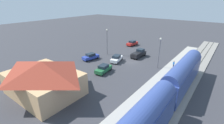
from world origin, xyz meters
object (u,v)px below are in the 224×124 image
sedan_white (117,58)px  sedan_red (132,43)px  pickup_black (139,54)px  light_pole_near_platform (160,49)px  sedan_blue (91,57)px  sedan_green (104,69)px  light_pole_lot_center (107,39)px  station_building (43,77)px  passenger_train (166,94)px  pedestrian_on_platform (174,64)px

sedan_white → sedan_red: (4.64, -16.05, 0.00)m
pickup_black → light_pole_near_platform: (-7.32, 4.31, 3.56)m
sedan_blue → sedan_green: same height
sedan_blue → sedan_red: size_ratio=1.02×
light_pole_near_platform → light_pole_lot_center: 15.85m
sedan_blue → sedan_green: size_ratio=1.02×
station_building → sedan_blue: bearing=-72.2°
sedan_green → passenger_train: bearing=162.2°
pedestrian_on_platform → sedan_red: (17.89, -12.07, -0.40)m
pedestrian_on_platform → sedan_white: (13.25, 3.98, -0.40)m
sedan_green → pickup_black: (-1.38, -13.70, 0.15)m
sedan_white → light_pole_lot_center: size_ratio=0.66×
sedan_white → station_building: bearing=87.0°
pickup_black → light_pole_near_platform: 9.22m
light_pole_lot_center → passenger_train: bearing=145.9°
passenger_train → sedan_red: size_ratio=7.19×
station_building → sedan_red: station_building is taller
station_building → sedan_white: station_building is taller
passenger_train → sedan_blue: bearing=-21.4°
sedan_white → light_pole_lot_center: light_pole_lot_center is taller
sedan_white → sedan_blue: same height
pedestrian_on_platform → sedan_green: bearing=43.2°
passenger_train → station_building: 19.53m
pedestrian_on_platform → pickup_black: 10.72m
sedan_white → sedan_red: same height
passenger_train → sedan_white: (16.98, -12.06, -1.98)m
sedan_white → light_pole_lot_center: bearing=-29.8°
pickup_black → light_pole_near_platform: bearing=149.5°
station_building → light_pole_near_platform: (-11.20, -21.94, 1.54)m
sedan_blue → light_pole_lot_center: bearing=-97.1°
station_building → sedan_green: station_building is taller
sedan_blue → sedan_green: bearing=152.2°
station_building → pedestrian_on_platform: 27.64m
sedan_red → pickup_black: 12.04m
passenger_train → station_building: bearing=22.8°
sedan_green → light_pole_near_platform: bearing=-132.8°
pedestrian_on_platform → pickup_black: bearing=-14.3°
station_building → pickup_black: size_ratio=2.31×
pedestrian_on_platform → sedan_red: size_ratio=0.37×
passenger_train → pickup_black: passenger_train is taller
light_pole_near_platform → sedan_blue: bearing=17.5°
sedan_blue → passenger_train: bearing=158.6°
passenger_train → station_building: size_ratio=2.65×
sedan_white → sedan_blue: bearing=24.4°
sedan_green → light_pole_near_platform: (-8.70, -9.38, 3.71)m
sedan_white → passenger_train: bearing=144.6°
sedan_white → sedan_blue: (6.40, 2.90, 0.00)m
pedestrian_on_platform → sedan_red: bearing=-34.0°
station_building → pedestrian_on_platform: (-14.26, -23.61, -1.77)m
sedan_green → light_pole_lot_center: (7.12, -10.30, 3.78)m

